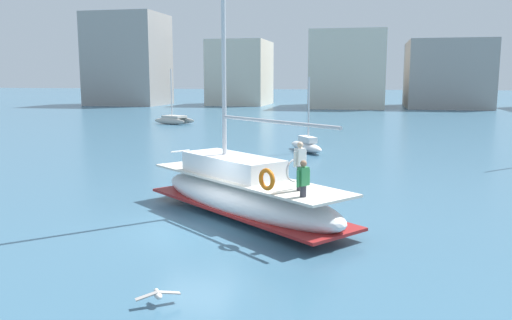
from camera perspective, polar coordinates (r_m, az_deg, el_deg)
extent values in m
plane|color=#38607A|center=(17.94, -6.67, -7.45)|extent=(400.00, 400.00, 0.00)
ellipsoid|color=white|center=(19.12, -1.28, -4.18)|extent=(9.00, 7.86, 1.40)
cube|color=maroon|center=(19.20, -1.27, -5.09)|extent=(8.87, 7.76, 0.10)
cube|color=beige|center=(18.97, -1.28, -2.00)|extent=(8.51, 7.41, 0.08)
cube|color=white|center=(19.46, -2.59, -0.56)|extent=(4.43, 4.01, 0.70)
cylinder|color=silver|center=(19.74, -3.58, 16.39)|extent=(0.16, 0.16, 12.25)
cylinder|color=#B7B7BC|center=(17.39, 2.10, 4.18)|extent=(4.58, 3.68, 0.12)
cylinder|color=silver|center=(22.49, -8.22, 0.96)|extent=(0.61, 0.74, 0.06)
torus|color=orange|center=(16.13, 1.18, -2.12)|extent=(0.63, 0.55, 0.70)
cylinder|color=#33333D|center=(16.75, 4.78, -1.98)|extent=(0.20, 0.20, 0.80)
cube|color=white|center=(16.63, 4.81, 0.32)|extent=(0.36, 0.37, 0.56)
sphere|color=beige|center=(16.58, 4.83, 1.66)|extent=(0.20, 0.20, 0.20)
cylinder|color=white|center=(16.49, 4.26, 0.08)|extent=(0.09, 0.09, 0.50)
cylinder|color=white|center=(16.79, 5.35, 0.23)|extent=(0.09, 0.09, 0.50)
cylinder|color=#33333D|center=(15.91, 5.14, -3.39)|extent=(0.20, 0.20, 0.35)
cube|color=#338C4C|center=(15.82, 5.16, -1.78)|extent=(0.36, 0.37, 0.56)
sphere|color=#9E7051|center=(15.75, 5.18, -0.39)|extent=(0.20, 0.20, 0.20)
cylinder|color=#338C4C|center=(15.68, 4.59, -2.06)|extent=(0.09, 0.09, 0.50)
cylinder|color=#338C4C|center=(15.98, 5.73, -1.86)|extent=(0.09, 0.09, 0.50)
torus|color=silver|center=(16.88, 4.22, -1.12)|extent=(0.52, 0.63, 0.76)
ellipsoid|color=#B7B2A8|center=(57.42, -9.39, 4.18)|extent=(4.14, 1.86, 0.69)
ellipsoid|color=#B7B2A8|center=(58.62, -8.36, 4.31)|extent=(4.14, 1.86, 0.69)
cube|color=#B7B2A8|center=(57.98, -8.88, 4.68)|extent=(2.73, 2.29, 0.24)
cylinder|color=silver|center=(58.06, -9.18, 7.28)|extent=(0.11, 0.11, 5.01)
ellipsoid|color=white|center=(36.02, 5.45, 1.44)|extent=(3.11, 4.01, 0.67)
cube|color=white|center=(35.77, 5.62, 2.25)|extent=(1.45, 1.74, 0.40)
cylinder|color=silver|center=(35.50, 5.74, 5.43)|extent=(0.11, 0.11, 4.39)
ellipsoid|color=silver|center=(12.31, -10.60, -14.23)|extent=(0.35, 0.40, 0.16)
sphere|color=silver|center=(12.47, -10.78, -13.77)|extent=(0.11, 0.11, 0.11)
cone|color=gold|center=(12.53, -10.84, -13.71)|extent=(0.07, 0.08, 0.04)
cube|color=#9E9993|center=(12.26, -11.80, -14.26)|extent=(0.49, 0.40, 0.13)
cube|color=#9E9993|center=(12.35, -9.41, -14.01)|extent=(0.49, 0.40, 0.13)
cube|color=gray|center=(99.42, -13.73, 10.53)|extent=(12.97, 11.14, 16.25)
cube|color=beige|center=(97.58, -1.71, 9.44)|extent=(10.14, 12.21, 11.55)
cube|color=beige|center=(92.03, 10.05, 9.61)|extent=(11.94, 17.30, 12.47)
cube|color=gray|center=(94.25, 19.97, 8.73)|extent=(12.90, 16.17, 10.93)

